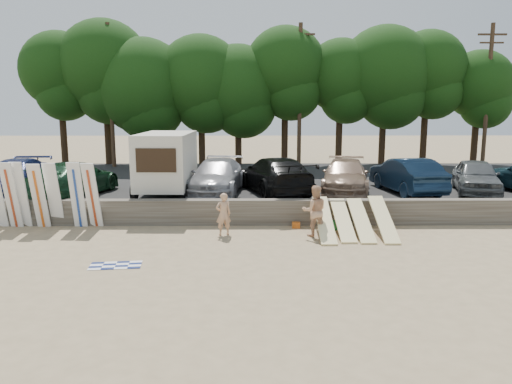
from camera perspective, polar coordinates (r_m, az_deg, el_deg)
ground at (r=16.95m, az=3.03°, el=-6.10°), size 120.00×120.00×0.00m
seawall at (r=19.74m, az=2.53°, el=-2.29°), size 44.00×0.50×1.00m
parking_lot at (r=27.13m, az=1.73°, el=0.77°), size 44.00×14.50×0.70m
treeline at (r=33.83m, az=-1.02°, el=13.07°), size 32.66×6.60×9.53m
utility_poles at (r=32.41m, az=5.02°, el=11.25°), size 25.80×0.26×9.00m
box_trailer at (r=22.54m, az=-10.19°, el=3.58°), size 2.56×4.40×2.75m
car_0 at (r=25.19m, az=-25.90°, el=1.59°), size 2.40×5.30×1.50m
car_1 at (r=23.38m, az=-20.15°, el=1.44°), size 3.17×5.61×1.53m
car_2 at (r=22.77m, az=-4.49°, el=1.79°), size 2.62×5.41×1.52m
car_3 at (r=22.81m, az=2.20°, el=1.97°), size 3.73×6.03×1.63m
car_4 at (r=23.45m, az=10.17°, el=1.84°), size 2.98×5.34×1.46m
car_5 at (r=23.78m, az=16.84°, el=1.84°), size 2.42×5.06×1.60m
car_6 at (r=24.83m, az=23.86°, el=1.66°), size 2.98×4.80×1.52m
surfboard_upright_2 at (r=21.13m, az=-26.21°, el=-0.34°), size 0.57×0.61×2.57m
surfboard_upright_3 at (r=21.09m, az=-25.30°, el=-0.28°), size 0.55×0.56×2.57m
surfboard_upright_4 at (r=20.60m, az=-23.59°, el=-0.43°), size 0.50×0.71×2.53m
surfboard_upright_5 at (r=20.59m, az=-22.11°, el=-0.32°), size 0.52×0.68×2.54m
surfboard_upright_6 at (r=20.18m, az=-19.78°, el=-0.34°), size 0.52×0.56×2.57m
surfboard_upright_7 at (r=20.00m, az=-18.23°, el=-0.37°), size 0.58×0.72×2.54m
surfboard_low_0 at (r=18.22m, az=7.80°, el=-3.13°), size 0.56×2.81×1.17m
surfboard_low_1 at (r=18.60m, az=9.87°, el=-3.12°), size 0.56×2.86×1.04m
surfboard_low_2 at (r=18.64m, az=11.89°, el=-3.12°), size 0.56×2.85×1.07m
surfboard_low_3 at (r=18.72m, az=14.35°, el=-2.98°), size 0.56×2.81×1.19m
beachgoer_a at (r=18.08m, az=-3.74°, el=-2.54°), size 0.66×0.53×1.55m
beachgoer_b at (r=18.00m, az=6.72°, el=-2.17°), size 0.91×0.72×1.85m
cooler at (r=19.29m, az=9.32°, el=-3.74°), size 0.44×0.39×0.32m
gear_bag at (r=19.29m, az=4.61°, el=-3.79°), size 0.32×0.28×0.22m
beach_towel at (r=15.44m, az=-15.75°, el=-8.07°), size 1.66×1.66×0.00m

